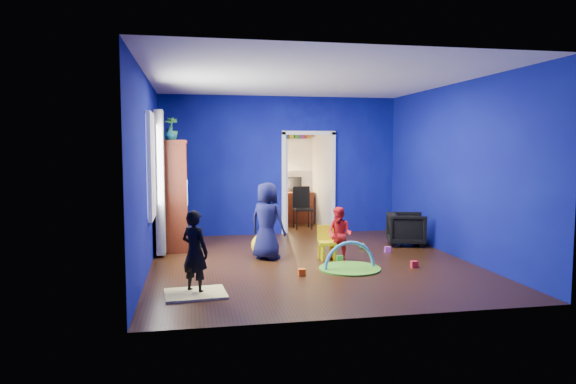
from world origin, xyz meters
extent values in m
cube|color=black|center=(0.00, 0.00, 0.00)|extent=(5.00, 5.50, 0.01)
cube|color=white|center=(0.00, 0.00, 2.90)|extent=(5.00, 5.50, 0.01)
cube|color=#090A6C|center=(0.00, 2.75, 1.45)|extent=(5.00, 0.02, 2.90)
cube|color=#090A6C|center=(0.00, -2.75, 1.45)|extent=(5.00, 0.02, 2.90)
cube|color=#090A6C|center=(-2.50, 0.00, 1.45)|extent=(0.02, 5.50, 2.90)
cube|color=#090A6C|center=(2.50, 0.00, 1.45)|extent=(0.02, 5.50, 2.90)
imported|color=black|center=(2.10, 1.05, 0.31)|extent=(0.82, 0.80, 0.61)
imported|color=black|center=(-1.82, -1.44, 0.53)|extent=(0.46, 0.44, 1.05)
imported|color=#0F1737|center=(-0.64, 0.33, 0.63)|extent=(0.73, 0.71, 1.27)
imported|color=red|center=(0.47, -0.07, 0.44)|extent=(0.54, 0.53, 0.88)
imported|color=#0B575F|center=(-2.21, 1.26, 2.06)|extent=(0.22, 0.22, 0.20)
imported|color=green|center=(-2.21, 1.78, 2.17)|extent=(0.25, 0.25, 0.43)
cube|color=#41150A|center=(-2.21, 1.56, 0.98)|extent=(0.58, 1.14, 1.96)
cube|color=silver|center=(-2.17, 1.56, 1.02)|extent=(0.46, 0.70, 0.54)
cube|color=#F2E07A|center=(-1.82, -1.54, 0.01)|extent=(0.80, 0.66, 0.03)
sphere|color=yellow|center=(-0.69, 0.58, 0.19)|extent=(0.38, 0.38, 0.38)
cube|color=yellow|center=(0.32, 0.13, 0.25)|extent=(0.31, 0.31, 0.50)
cylinder|color=#419220|center=(0.48, -0.60, 0.01)|extent=(0.93, 0.93, 0.02)
torus|color=#3F8CD8|center=(0.48, -0.60, 0.02)|extent=(0.83, 0.13, 0.83)
cube|color=white|center=(-2.48, 0.35, 1.55)|extent=(0.03, 0.95, 1.55)
cube|color=slate|center=(-2.37, 0.90, 1.25)|extent=(0.14, 0.42, 2.40)
cube|color=white|center=(0.60, 2.75, 1.05)|extent=(1.16, 0.10, 2.10)
cube|color=#3D140A|center=(0.60, 4.26, 0.38)|extent=(0.88, 0.44, 0.75)
cube|color=black|center=(0.60, 4.38, 0.95)|extent=(0.40, 0.05, 0.32)
sphere|color=#FFD88C|center=(0.32, 4.32, 0.93)|extent=(0.14, 0.14, 0.14)
cube|color=black|center=(0.60, 3.30, 0.46)|extent=(0.40, 0.40, 0.92)
cube|color=white|center=(0.60, 4.37, 2.02)|extent=(0.88, 0.24, 0.04)
cube|color=red|center=(1.49, -0.67, 0.05)|extent=(0.10, 0.08, 0.10)
sphere|color=blue|center=(1.99, 1.05, 0.06)|extent=(0.11, 0.11, 0.11)
cube|color=#FF5B0D|center=(-0.32, -0.85, 0.05)|extent=(0.10, 0.08, 0.10)
sphere|color=green|center=(1.18, 0.86, 0.06)|extent=(0.11, 0.11, 0.11)
cube|color=#CE4ED0|center=(1.51, 0.48, 0.05)|extent=(0.10, 0.08, 0.10)
cube|color=green|center=(0.47, -0.07, 0.05)|extent=(0.10, 0.08, 0.10)
camera|label=1|loc=(-1.84, -7.91, 1.84)|focal=32.00mm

